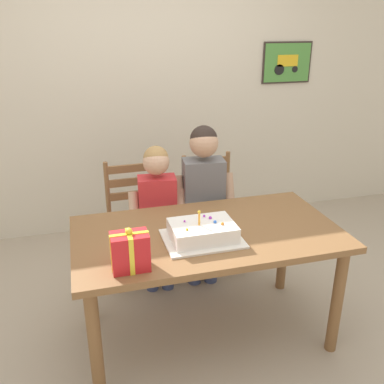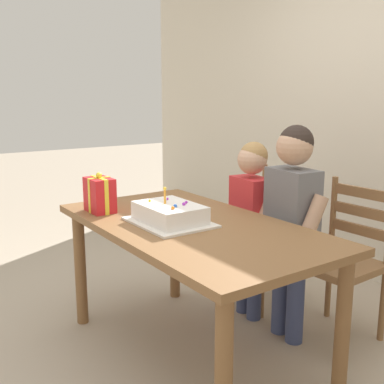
{
  "view_description": "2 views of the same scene",
  "coord_description": "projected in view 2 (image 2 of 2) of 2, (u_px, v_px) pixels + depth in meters",
  "views": [
    {
      "loc": [
        -0.69,
        -2.14,
        1.91
      ],
      "look_at": [
        -0.08,
        0.05,
        1.0
      ],
      "focal_mm": 39.57,
      "sensor_mm": 36.0,
      "label": 1
    },
    {
      "loc": [
        1.93,
        -1.34,
        1.42
      ],
      "look_at": [
        -0.15,
        0.11,
        0.88
      ],
      "focal_mm": 43.8,
      "sensor_mm": 36.0,
      "label": 2
    }
  ],
  "objects": [
    {
      "name": "chair_left",
      "position": [
        268.0,
        235.0,
        3.22
      ],
      "size": [
        0.43,
        0.43,
        0.92
      ],
      "color": "brown",
      "rests_on": "ground"
    },
    {
      "name": "ground_plane",
      "position": [
        192.0,
        355.0,
        2.59
      ],
      "size": [
        20.0,
        20.0,
        0.0
      ],
      "primitive_type": "plane",
      "color": "tan"
    },
    {
      "name": "child_younger",
      "position": [
        251.0,
        213.0,
        2.92
      ],
      "size": [
        0.43,
        0.25,
        1.13
      ],
      "color": "#38426B",
      "rests_on": "ground"
    },
    {
      "name": "birthday_cake",
      "position": [
        170.0,
        214.0,
        2.42
      ],
      "size": [
        0.44,
        0.34,
        0.19
      ],
      "color": "white",
      "rests_on": "dining_table"
    },
    {
      "name": "dining_table",
      "position": [
        192.0,
        241.0,
        2.45
      ],
      "size": [
        1.58,
        0.85,
        0.76
      ],
      "color": "brown",
      "rests_on": "ground"
    },
    {
      "name": "child_older",
      "position": [
        291.0,
        212.0,
        2.63
      ],
      "size": [
        0.47,
        0.28,
        1.25
      ],
      "color": "#38426B",
      "rests_on": "ground"
    },
    {
      "name": "chair_right",
      "position": [
        342.0,
        260.0,
        2.72
      ],
      "size": [
        0.43,
        0.43,
        0.92
      ],
      "color": "brown",
      "rests_on": "ground"
    },
    {
      "name": "gift_box_red_large",
      "position": [
        100.0,
        195.0,
        2.65
      ],
      "size": [
        0.19,
        0.13,
        0.23
      ],
      "color": "red",
      "rests_on": "dining_table"
    }
  ]
}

